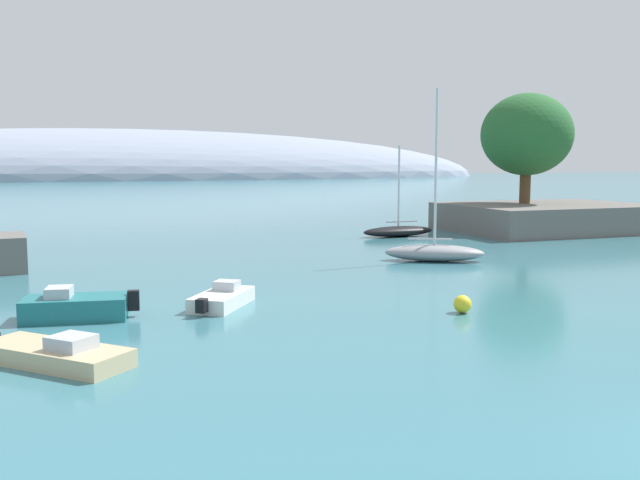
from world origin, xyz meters
name	(u,v)px	position (x,y,z in m)	size (l,w,h in m)	color
shore_outcrop	(548,217)	(26.79, 39.93, 1.17)	(16.59, 12.27, 2.33)	#66605B
tree_clump_shore	(527,135)	(25.43, 41.42, 8.30)	(7.88, 7.88, 9.54)	brown
distant_ridge	(115,178)	(5.89, 249.44, 0.00)	(288.81, 84.47, 34.92)	#8E99AD
sailboat_black_near_shore	(398,230)	(12.60, 40.43, 0.47)	(6.39, 2.50, 7.24)	black
sailboat_grey_mid_mooring	(434,251)	(8.28, 27.10, 0.60)	(6.17, 4.56, 10.30)	gray
motorboat_white_foreground	(222,298)	(-6.65, 18.50, 0.35)	(3.37, 3.87, 1.00)	white
motorboat_sand_alongside_breakwater	(55,354)	(-13.12, 12.09, 0.32)	(4.62, 4.74, 0.95)	#C6B284
motorboat_teal_outer	(76,307)	(-12.40, 18.17, 0.48)	(4.41, 2.51, 1.27)	#1E6B70
mooring_buoy_yellow	(462,304)	(2.04, 13.96, 0.36)	(0.71, 0.71, 0.71)	yellow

